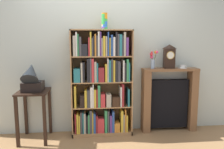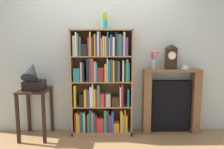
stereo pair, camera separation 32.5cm
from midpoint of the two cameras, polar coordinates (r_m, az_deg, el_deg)
name	(u,v)px [view 1 (the left image)]	position (r m, az deg, el deg)	size (l,w,h in m)	color
ground_plane	(103,138)	(3.77, -4.89, -15.53)	(7.41, 6.40, 0.02)	#997047
wall_back	(104,54)	(3.79, -4.51, 5.08)	(4.41, 0.08, 2.60)	beige
bookshelf	(101,85)	(3.66, -5.22, -2.71)	(0.96, 0.29, 1.69)	#A87A4C
cup_stack	(105,21)	(3.60, -4.54, 13.13)	(0.09, 0.09, 0.25)	green
side_table_left	(34,105)	(3.74, -21.33, -7.05)	(0.45, 0.53, 0.77)	black
gramophone	(32,78)	(3.60, -21.92, -0.83)	(0.30, 0.43, 0.49)	black
fireplace_mantel	(169,100)	(3.96, 11.76, -6.27)	(0.93, 0.23, 1.07)	brown
mantel_clock	(169,56)	(3.82, 11.80, 4.45)	(0.17, 0.12, 0.39)	black
flower_vase	(153,59)	(3.74, 7.80, 3.78)	(0.13, 0.11, 0.30)	#99B2D1
teacup_with_saucer	(182,67)	(3.91, 14.95, 1.86)	(0.15, 0.15, 0.05)	white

